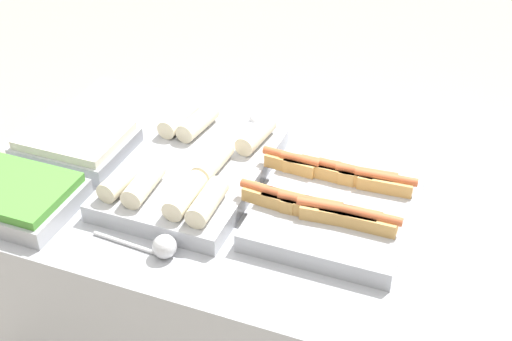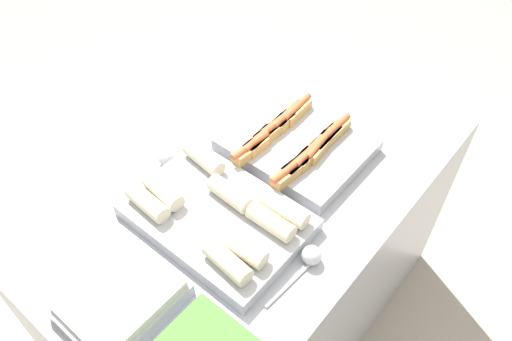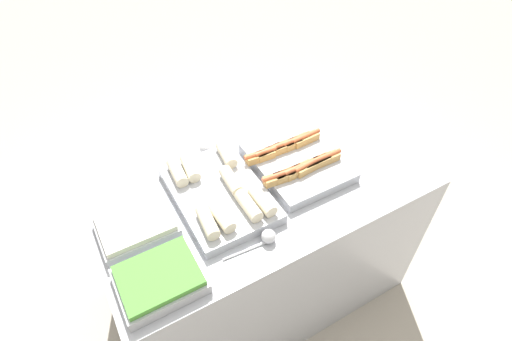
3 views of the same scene
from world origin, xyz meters
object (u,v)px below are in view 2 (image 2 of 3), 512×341
object	(u,v)px
tray_wraps	(218,215)
tray_side_back	(121,300)
serving_spoon_far	(164,160)
tray_hotdogs	(296,143)
serving_spoon_near	(310,258)

from	to	relation	value
tray_wraps	tray_side_back	world-z (taller)	tray_wraps
serving_spoon_far	tray_hotdogs	bearing A→B (deg)	-41.86
tray_hotdogs	tray_side_back	xyz separation A→B (m)	(-0.77, 0.00, -0.00)
tray_hotdogs	serving_spoon_far	xyz separation A→B (m)	(-0.33, 0.30, -0.01)
tray_hotdogs	tray_wraps	distance (m)	0.40
tray_side_back	serving_spoon_far	size ratio (longest dim) A/B	1.28
tray_wraps	serving_spoon_far	xyz separation A→B (m)	(0.06, 0.30, -0.01)
tray_side_back	serving_spoon_near	distance (m)	0.52
tray_side_back	serving_spoon_near	world-z (taller)	tray_side_back
tray_hotdogs	tray_side_back	size ratio (longest dim) A/B	1.52
tray_wraps	tray_side_back	distance (m)	0.37
serving_spoon_near	serving_spoon_far	world-z (taller)	same
tray_wraps	serving_spoon_far	world-z (taller)	tray_wraps
tray_hotdogs	serving_spoon_near	size ratio (longest dim) A/B	1.99
tray_hotdogs	serving_spoon_far	distance (m)	0.45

